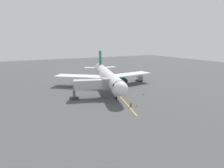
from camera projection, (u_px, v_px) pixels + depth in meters
name	position (u px, v px, depth m)	size (l,w,h in m)	color
ground_plane	(106.00, 87.00, 65.14)	(220.00, 220.00, 0.00)	#4C4C4F
apron_lead_in_line	(116.00, 92.00, 58.96)	(0.24, 40.00, 0.01)	yellow
airplane	(107.00, 76.00, 63.50)	(33.39, 39.56, 11.50)	white
jet_bridge	(95.00, 85.00, 51.71)	(11.43, 5.72, 5.40)	#B7B7BC
ground_crew_marshaller	(131.00, 103.00, 45.66)	(0.41, 0.27, 1.71)	#23232D
box_truck_near_nose	(140.00, 77.00, 75.50)	(3.68, 4.99, 2.62)	#9E9EA3
safety_cone_nose_left	(137.00, 105.00, 45.66)	(0.32, 0.32, 0.55)	#F2590F
safety_cone_nose_right	(123.00, 93.00, 56.16)	(0.32, 0.32, 0.55)	#F2590F
safety_cone_wing_port	(143.00, 94.00, 55.23)	(0.32, 0.32, 0.55)	#F2590F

